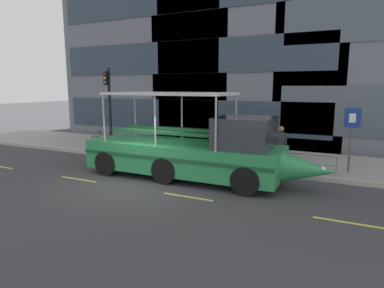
{
  "coord_description": "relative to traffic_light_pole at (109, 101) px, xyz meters",
  "views": [
    {
      "loc": [
        7.03,
        -10.07,
        3.59
      ],
      "look_at": [
        1.34,
        1.71,
        1.3
      ],
      "focal_mm": 30.77,
      "sensor_mm": 36.0,
      "label": 1
    }
  ],
  "objects": [
    {
      "name": "pedestrian_mid_left",
      "position": [
        6.67,
        0.89,
        -1.67
      ],
      "size": [
        0.44,
        0.26,
        1.61
      ],
      "color": "#1E2338",
      "rests_on": "sidewalk"
    },
    {
      "name": "lane_centreline",
      "position": [
        4.74,
        -4.8,
        -2.83
      ],
      "size": [
        25.8,
        0.12,
        0.01
      ],
      "color": "#DBD64C",
      "rests_on": "ground_plane"
    },
    {
      "name": "duck_tour_boat",
      "position": [
        6.45,
        -2.72,
        -1.75
      ],
      "size": [
        9.74,
        2.52,
        3.37
      ],
      "color": "#2D9351",
      "rests_on": "ground_plane"
    },
    {
      "name": "parking_sign",
      "position": [
        11.85,
        0.2,
        -0.9
      ],
      "size": [
        0.6,
        0.12,
        2.58
      ],
      "color": "#4C4F54",
      "rests_on": "sidewalk"
    },
    {
      "name": "traffic_light_pole",
      "position": [
        0.0,
        0.0,
        0.0
      ],
      "size": [
        0.24,
        0.46,
        4.39
      ],
      "color": "black",
      "rests_on": "sidewalk"
    },
    {
      "name": "sidewalk",
      "position": [
        4.74,
        1.59,
        -2.74
      ],
      "size": [
        32.0,
        4.8,
        0.18
      ],
      "primitive_type": "cube",
      "color": "#99968E",
      "rests_on": "ground_plane"
    },
    {
      "name": "pedestrian_near_bow",
      "position": [
        9.14,
        0.17,
        -1.6
      ],
      "size": [
        0.49,
        0.24,
        1.73
      ],
      "color": "#1E2338",
      "rests_on": "sidewalk"
    },
    {
      "name": "leaned_bicycle",
      "position": [
        -0.5,
        -0.03,
        -2.27
      ],
      "size": [
        1.74,
        0.46,
        0.96
      ],
      "color": "black",
      "rests_on": "sidewalk"
    },
    {
      "name": "curb_edge",
      "position": [
        4.74,
        -0.9,
        -2.74
      ],
      "size": [
        32.0,
        0.18,
        0.18
      ],
      "primitive_type": "cube",
      "color": "#B2ADA3",
      "rests_on": "ground_plane"
    },
    {
      "name": "curb_guardrail",
      "position": [
        6.04,
        -0.56,
        -2.11
      ],
      "size": [
        10.93,
        0.09,
        0.8
      ],
      "color": "gray",
      "rests_on": "sidewalk"
    },
    {
      "name": "ground_plane",
      "position": [
        4.74,
        -4.01,
        -2.83
      ],
      "size": [
        120.0,
        120.0,
        0.0
      ],
      "primitive_type": "plane",
      "color": "#3D3D3F"
    }
  ]
}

